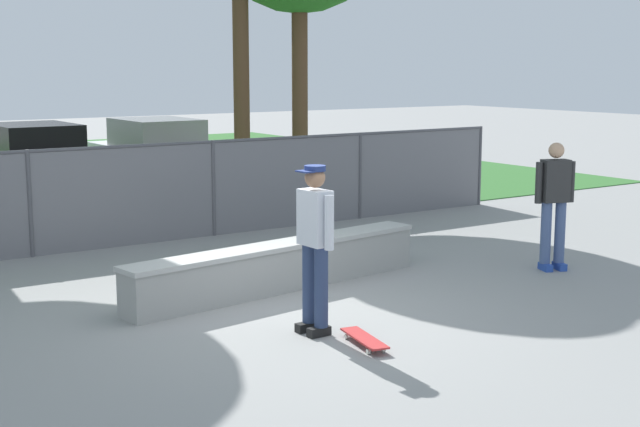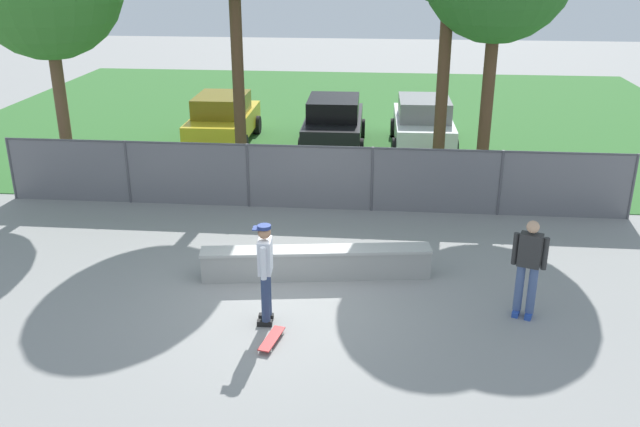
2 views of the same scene
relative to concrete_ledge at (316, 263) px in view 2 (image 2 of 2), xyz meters
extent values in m
plane|color=gray|center=(-0.55, -1.21, -0.31)|extent=(80.00, 80.00, 0.00)
cube|color=#336B2D|center=(-0.55, 14.12, -0.30)|extent=(27.49, 20.00, 0.02)
cube|color=#999993|center=(0.00, 0.00, -0.03)|extent=(4.52, 1.07, 0.55)
cube|color=#ADADA8|center=(0.00, 0.00, 0.27)|extent=(4.56, 1.11, 0.06)
cube|color=black|center=(-0.70, -1.97, -0.26)|extent=(0.27, 0.12, 0.10)
cube|color=black|center=(-0.72, -1.75, -0.26)|extent=(0.27, 0.12, 0.10)
cylinder|color=navy|center=(-0.67, -1.97, 0.23)|extent=(0.15, 0.15, 0.88)
cylinder|color=navy|center=(-0.69, -1.75, 0.23)|extent=(0.15, 0.15, 0.88)
cube|color=silver|center=(-0.68, -1.86, 0.97)|extent=(0.24, 0.39, 0.60)
cylinder|color=silver|center=(-0.67, -2.10, 0.95)|extent=(0.10, 0.10, 0.58)
cylinder|color=silver|center=(-0.69, -1.61, 0.95)|extent=(0.10, 0.10, 0.58)
sphere|color=#9E7051|center=(-0.68, -1.86, 1.40)|extent=(0.22, 0.22, 0.22)
cylinder|color=navy|center=(-0.68, -1.86, 1.50)|extent=(0.23, 0.23, 0.06)
cube|color=navy|center=(-0.81, -1.86, 1.48)|extent=(0.13, 0.21, 0.02)
cube|color=red|center=(-0.49, -2.50, -0.23)|extent=(0.35, 0.82, 0.02)
cube|color=#B2B2B7|center=(-0.44, -2.23, -0.25)|extent=(0.15, 0.09, 0.02)
cube|color=#B2B2B7|center=(-0.55, -2.77, -0.25)|extent=(0.15, 0.09, 0.02)
cylinder|color=silver|center=(-0.36, -2.25, -0.28)|extent=(0.04, 0.06, 0.05)
cylinder|color=silver|center=(-0.52, -2.22, -0.28)|extent=(0.04, 0.06, 0.05)
cylinder|color=silver|center=(-0.46, -2.78, -0.28)|extent=(0.04, 0.06, 0.05)
cylinder|color=silver|center=(-0.63, -2.75, -0.28)|extent=(0.04, 0.06, 0.05)
cylinder|color=#4C4C51|center=(-8.29, 3.82, 0.51)|extent=(0.07, 0.07, 1.64)
cylinder|color=#4C4C51|center=(-5.20, 3.82, 0.51)|extent=(0.07, 0.07, 1.64)
cylinder|color=#4C4C51|center=(-2.10, 3.82, 0.51)|extent=(0.07, 0.07, 1.64)
cylinder|color=#4C4C51|center=(1.00, 3.82, 0.51)|extent=(0.07, 0.07, 1.64)
cylinder|color=#4C4C51|center=(4.09, 3.82, 0.51)|extent=(0.07, 0.07, 1.64)
cylinder|color=#4C4C51|center=(7.19, 3.82, 0.51)|extent=(0.07, 0.07, 1.64)
cylinder|color=#4C4C51|center=(-0.55, 3.82, 1.30)|extent=(15.49, 0.05, 0.05)
cube|color=slate|center=(-0.55, 3.82, 0.51)|extent=(15.49, 0.01, 1.64)
cylinder|color=brown|center=(-7.17, 4.75, 1.66)|extent=(0.32, 0.32, 3.94)
cylinder|color=#513823|center=(-2.73, 6.08, 2.35)|extent=(0.32, 0.32, 5.32)
cylinder|color=#513823|center=(2.74, 5.95, 2.29)|extent=(0.32, 0.32, 5.20)
cylinder|color=#513823|center=(3.86, 5.56, 1.87)|extent=(0.32, 0.32, 4.36)
cube|color=gold|center=(-4.08, 9.70, 0.36)|extent=(1.87, 4.23, 0.70)
cube|color=#776413|center=(-4.08, 9.55, 1.03)|extent=(1.64, 2.13, 0.64)
cylinder|color=black|center=(-5.00, 10.99, 0.01)|extent=(0.23, 0.64, 0.64)
cylinder|color=black|center=(-3.20, 11.02, 0.01)|extent=(0.23, 0.64, 0.64)
cylinder|color=black|center=(-4.96, 8.39, 0.01)|extent=(0.23, 0.64, 0.64)
cylinder|color=black|center=(-3.16, 8.42, 0.01)|extent=(0.23, 0.64, 0.64)
cube|color=black|center=(-0.39, 9.60, 0.36)|extent=(1.87, 4.23, 0.70)
cube|color=black|center=(-0.39, 9.45, 1.03)|extent=(1.64, 2.13, 0.64)
cylinder|color=black|center=(-1.31, 10.89, 0.01)|extent=(0.23, 0.64, 0.64)
cylinder|color=black|center=(0.49, 10.92, 0.01)|extent=(0.23, 0.64, 0.64)
cylinder|color=black|center=(-1.27, 8.28, 0.01)|extent=(0.23, 0.64, 0.64)
cylinder|color=black|center=(0.53, 8.31, 0.01)|extent=(0.23, 0.64, 0.64)
cube|color=silver|center=(2.51, 9.81, 0.36)|extent=(1.87, 4.23, 0.70)
cube|color=gray|center=(2.51, 9.66, 1.03)|extent=(1.64, 2.13, 0.64)
cylinder|color=black|center=(1.59, 11.09, 0.01)|extent=(0.23, 0.64, 0.64)
cylinder|color=black|center=(3.39, 11.12, 0.01)|extent=(0.23, 0.64, 0.64)
cylinder|color=black|center=(1.63, 8.49, 0.01)|extent=(0.23, 0.64, 0.64)
cylinder|color=black|center=(3.43, 8.52, 0.01)|extent=(0.23, 0.64, 0.64)
cube|color=#2647A5|center=(3.91, -1.25, -0.26)|extent=(0.19, 0.28, 0.10)
cube|color=#2647A5|center=(3.70, -1.18, -0.26)|extent=(0.19, 0.28, 0.10)
cylinder|color=#475B89|center=(3.92, -1.22, 0.23)|extent=(0.15, 0.15, 0.88)
cylinder|color=#475B89|center=(3.71, -1.15, 0.23)|extent=(0.15, 0.15, 0.88)
cube|color=#2D2D2D|center=(3.82, -1.19, 0.97)|extent=(0.43, 0.34, 0.60)
cylinder|color=#2D2D2D|center=(4.05, -1.27, 0.95)|extent=(0.10, 0.10, 0.58)
cylinder|color=#2D2D2D|center=(3.58, -1.10, 0.95)|extent=(0.10, 0.10, 0.58)
sphere|color=tan|center=(3.82, -1.19, 1.40)|extent=(0.22, 0.22, 0.22)
camera|label=1|loc=(-5.84, -9.65, 2.58)|focal=49.93mm
camera|label=2|loc=(1.23, -12.16, 5.80)|focal=38.31mm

